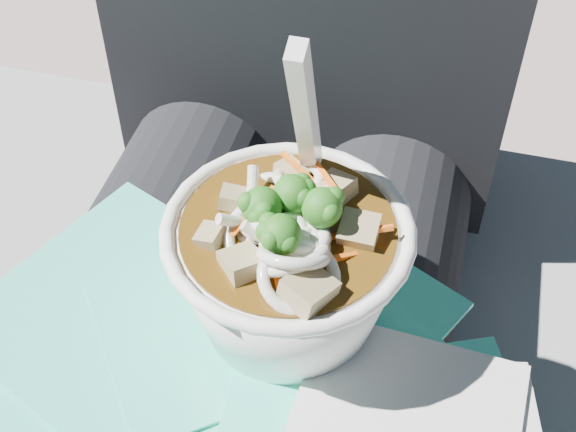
% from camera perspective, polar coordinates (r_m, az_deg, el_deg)
% --- Properties ---
extents(stone_ledge, '(1.00, 0.51, 0.47)m').
position_cam_1_polar(stone_ledge, '(0.93, -0.73, -14.28)').
color(stone_ledge, slate).
rests_on(stone_ledge, ground).
extents(lap, '(0.32, 0.48, 0.14)m').
position_cam_1_polar(lap, '(0.60, -4.80, -12.24)').
color(lap, black).
rests_on(lap, stone_ledge).
extents(person_body, '(0.34, 0.94, 1.01)m').
position_cam_1_polar(person_body, '(0.63, -2.37, -4.18)').
color(person_body, black).
rests_on(person_body, ground).
extents(plastic_bag, '(0.41, 0.32, 0.02)m').
position_cam_1_polar(plastic_bag, '(0.51, -3.28, -10.35)').
color(plastic_bag, '#30CBAA').
rests_on(plastic_bag, lap).
extents(udon_bowl, '(0.15, 0.15, 0.20)m').
position_cam_1_polar(udon_bowl, '(0.48, -0.00, -3.17)').
color(udon_bowl, white).
rests_on(udon_bowl, plastic_bag).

